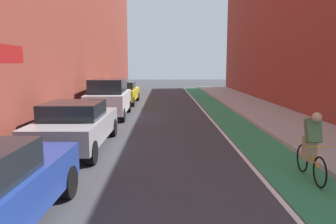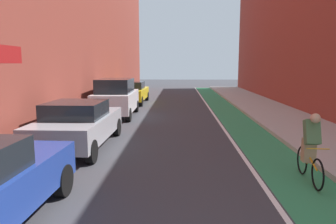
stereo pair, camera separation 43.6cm
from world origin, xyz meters
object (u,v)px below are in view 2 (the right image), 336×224
parked_suv_white (116,97)px  parked_sedan_yellow_cab (132,92)px  parked_sedan_silver (78,124)px  cyclist_mid (310,147)px

parked_suv_white → parked_sedan_yellow_cab: 5.79m
parked_sedan_silver → parked_sedan_yellow_cab: same height
parked_sedan_silver → cyclist_mid: size_ratio=2.62×
parked_suv_white → parked_sedan_yellow_cab: size_ratio=0.94×
parked_sedan_yellow_cab → cyclist_mid: (6.30, -14.89, 0.03)m
parked_sedan_silver → cyclist_mid: (6.30, -2.86, 0.02)m
parked_suv_white → cyclist_mid: (6.30, -9.11, -0.20)m
parked_sedan_silver → cyclist_mid: 6.92m
parked_sedan_yellow_cab → parked_sedan_silver: bearing=-90.0°
parked_suv_white → cyclist_mid: 11.07m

